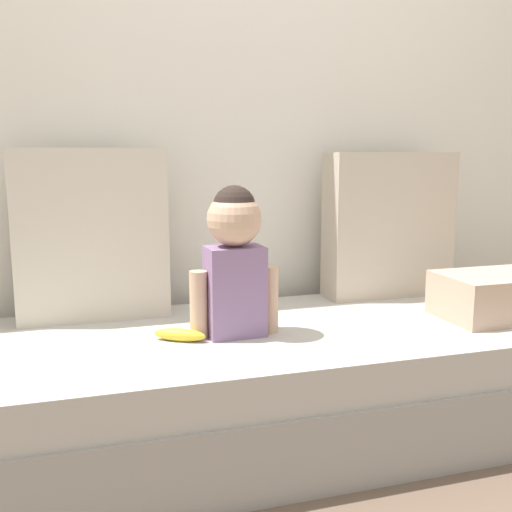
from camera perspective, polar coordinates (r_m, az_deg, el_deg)
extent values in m
plane|color=brown|center=(2.18, 2.13, -16.32)|extent=(12.00, 12.00, 0.00)
cube|color=silver|center=(2.49, -2.04, 14.09)|extent=(5.33, 0.10, 2.29)
cube|color=#9C978F|center=(2.13, 2.15, -13.40)|extent=(2.13, 0.84, 0.24)
cube|color=#B7B2A8|center=(2.06, 2.19, -8.60)|extent=(2.07, 0.82, 0.13)
cube|color=beige|center=(2.19, -15.31, 1.99)|extent=(0.52, 0.16, 0.60)
cube|color=#C1B29E|center=(2.51, 12.45, 2.91)|extent=(0.53, 0.16, 0.58)
cube|color=gray|center=(1.93, -2.03, -3.36)|extent=(0.19, 0.13, 0.29)
sphere|color=tan|center=(1.89, -2.07, 3.51)|extent=(0.17, 0.17, 0.17)
sphere|color=#2D231E|center=(1.88, -2.08, 4.69)|extent=(0.14, 0.14, 0.14)
cylinder|color=tan|center=(1.91, -5.47, -4.64)|extent=(0.06, 0.06, 0.22)
cylinder|color=tan|center=(1.97, 1.32, -4.15)|extent=(0.06, 0.06, 0.22)
ellipsoid|color=yellow|center=(1.91, -7.24, -7.43)|extent=(0.17, 0.12, 0.04)
cube|color=tan|center=(2.31, 21.82, -3.51)|extent=(0.40, 0.28, 0.16)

